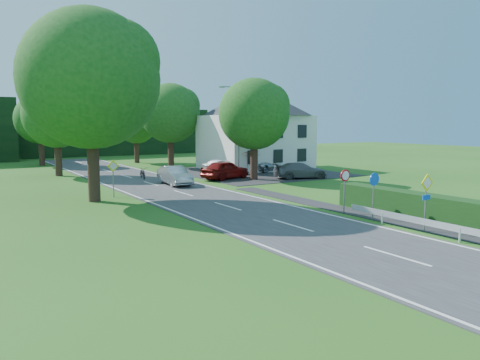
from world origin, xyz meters
TOP-DOWN VIEW (x-y plane):
  - road at (0.00, 20.00)m, footprint 7.00×80.00m
  - parking_pad at (12.00, 33.00)m, footprint 14.00×16.00m
  - line_edge_left at (-3.25, 20.00)m, footprint 0.12×80.00m
  - line_edge_right at (3.25, 20.00)m, footprint 0.12×80.00m
  - line_centre at (0.00, 20.00)m, footprint 0.12×80.00m
  - tree_main at (-6.00, 24.00)m, footprint 9.40×9.40m
  - tree_left_far at (-5.00, 40.00)m, footprint 7.00×7.00m
  - tree_right_far at (7.00, 42.00)m, footprint 7.40×7.40m
  - tree_left_back at (-4.50, 52.00)m, footprint 6.60×6.60m
  - tree_right_back at (6.00, 50.00)m, footprint 6.20×6.20m
  - tree_right_mid at (8.50, 28.00)m, footprint 7.00×7.00m
  - treeline_right at (8.00, 66.00)m, footprint 30.00×5.00m
  - house_white at (14.00, 36.00)m, footprint 10.60×8.40m
  - streetlight at (8.06, 30.00)m, footprint 2.03×0.18m
  - sign_priority_right at (4.30, 7.98)m, footprint 0.78×0.09m
  - sign_roundabout at (4.30, 10.98)m, footprint 0.64×0.08m
  - sign_speed_limit at (4.30, 12.97)m, footprint 0.64×0.11m
  - sign_priority_left at (-4.50, 24.98)m, footprint 0.78×0.09m
  - moving_car at (1.35, 28.37)m, footprint 1.82×4.47m
  - motorcycle at (0.70, 33.68)m, footprint 0.94×1.95m
  - parked_car_red at (6.61, 29.61)m, footprint 5.01×3.14m
  - parked_car_silver_a at (8.66, 33.50)m, footprint 4.05×1.61m
  - parked_car_grey at (12.36, 26.50)m, footprint 5.07×3.28m
  - parked_car_silver_b at (13.77, 33.07)m, footprint 5.03×3.05m
  - parasol at (10.34, 31.80)m, footprint 2.42×2.47m

SIDE VIEW (x-z plane):
  - road at x=0.00m, z-range 0.00..0.04m
  - parking_pad at x=12.00m, z-range 0.00..0.04m
  - line_edge_left at x=-3.25m, z-range 0.04..0.05m
  - line_edge_right at x=3.25m, z-range 0.04..0.05m
  - line_centre at x=0.00m, z-range 0.04..0.05m
  - motorcycle at x=0.70m, z-range 0.04..1.02m
  - parked_car_silver_b at x=13.77m, z-range 0.04..1.34m
  - parked_car_silver_a at x=8.66m, z-range 0.04..1.35m
  - parked_car_grey at x=12.36m, z-range 0.04..1.41m
  - moving_car at x=1.35m, z-range 0.04..1.48m
  - parked_car_red at x=6.61m, z-range 0.04..1.63m
  - parasol at x=10.34m, z-range 0.04..2.24m
  - sign_roundabout at x=4.30m, z-range 0.49..2.86m
  - sign_priority_left at x=-4.50m, z-range 0.50..2.94m
  - sign_speed_limit at x=4.30m, z-range 0.58..2.95m
  - sign_priority_right at x=4.30m, z-range 0.50..3.09m
  - treeline_right at x=8.00m, z-range 0.00..7.00m
  - tree_right_back at x=6.00m, z-range 0.00..7.56m
  - tree_left_back at x=-4.50m, z-range 0.00..8.07m
  - tree_left_far at x=-5.00m, z-range 0.00..8.58m
  - tree_right_mid at x=8.50m, z-range 0.00..8.58m
  - house_white at x=14.00m, z-range 0.11..8.71m
  - streetlight at x=8.06m, z-range 0.46..8.46m
  - tree_right_far at x=7.00m, z-range 0.00..9.09m
  - tree_main at x=-6.00m, z-range 0.00..11.64m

